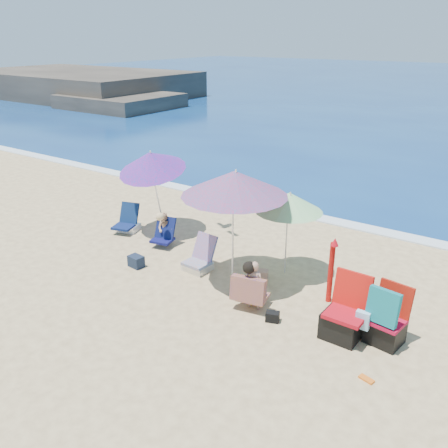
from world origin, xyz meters
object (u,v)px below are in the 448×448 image
Objects in this scene: umbrella_striped at (289,202)px; camp_chair_right at (385,323)px; person_center at (252,286)px; umbrella_turquoise at (234,183)px; chair_navy at (128,224)px; camp_chair_left at (344,319)px; person_left at (165,229)px; chair_rainbow at (199,261)px; umbrella_blue at (151,161)px; furled_umbrella at (331,267)px.

camp_chair_right is (2.48, -1.27, -1.23)m from umbrella_striped.
person_center is (0.13, -1.60, -1.14)m from umbrella_striped.
chair_navy is at bearing 169.09° from umbrella_turquoise.
person_center is (-1.73, -0.11, 0.13)m from camp_chair_left.
camp_chair_left reaches higher than person_left.
camp_chair_right is (4.10, -0.39, 0.18)m from chair_rainbow.
umbrella_blue is 2.06× the size of camp_chair_left.
person_left is at bearing 176.85° from furled_umbrella.
umbrella_blue is 2.57× the size of person_left.
chair_rainbow is 1.59m from person_left.
chair_navy is 0.93× the size of person_left.
camp_chair_right reaches higher than chair_navy.
furled_umbrella is 1.21m from camp_chair_left.
furled_umbrella is 1.63× the size of chair_navy.
umbrella_turquoise is 4.29m from chair_navy.
furled_umbrella is at bearing 44.07° from person_center.
umbrella_striped is at bearing 5.74° from person_left.
chair_rainbow is at bearing -21.10° from person_left.
umbrella_striped is at bearing 141.47° from camp_chair_left.
umbrella_blue is at bearing 161.71° from umbrella_turquoise.
umbrella_blue is at bearing 155.62° from chair_rainbow.
person_center is (1.76, -0.72, 0.27)m from chair_rainbow.
chair_navy is (-5.69, 0.36, -0.55)m from furled_umbrella.
chair_rainbow is at bearing -173.37° from furled_umbrella.
chair_navy is (-4.48, -0.19, -1.42)m from umbrella_striped.
camp_chair_left is at bearing -9.81° from chair_rainbow.
umbrella_turquoise is at bearing 141.04° from person_center.
chair_navy is at bearing 171.14° from camp_chair_right.
umbrella_blue is 1.69× the size of furled_umbrella.
chair_navy is 0.78× the size of camp_chair_right.
camp_chair_right reaches higher than chair_rainbow.
umbrella_striped is 3.84m from umbrella_blue.
furled_umbrella reaches higher than chair_navy.
camp_chair_right reaches higher than person_left.
umbrella_turquoise reaches higher than camp_chair_right.
umbrella_striped is 3.04m from camp_chair_right.
chair_navy is at bearing 166.33° from chair_rainbow.
chair_navy is at bearing 163.00° from person_center.
furled_umbrella is 1.27× the size of camp_chair_right.
umbrella_striped reaches higher than chair_navy.
chair_rainbow is at bearing -13.67° from chair_navy.
person_left is at bearing 166.72° from camp_chair_left.
camp_chair_right is 2.37m from person_center.
umbrella_blue is at bearing 167.57° from camp_chair_right.
umbrella_blue reaches higher than camp_chair_right.
camp_chair_left is 1.25× the size of person_left.
umbrella_striped reaches higher than chair_rainbow.
camp_chair_left is at bearing -15.72° from umbrella_blue.
chair_rainbow reaches higher than chair_navy.
furled_umbrella is 1.21× the size of camp_chair_left.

